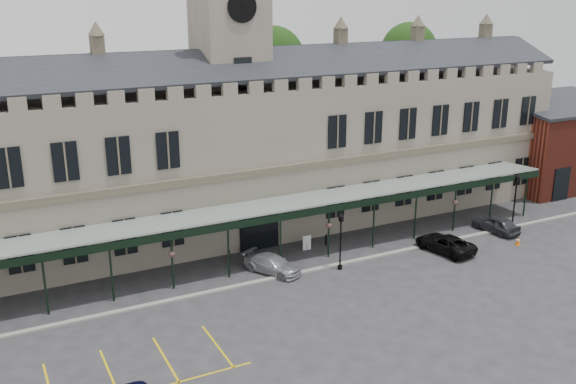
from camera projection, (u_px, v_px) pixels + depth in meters
name	position (u px, v px, depth m)	size (l,w,h in m)	color
ground	(331.00, 308.00, 40.40)	(140.00, 140.00, 0.00)	#2D2D30
station_building	(233.00, 154.00, 52.00)	(60.00, 10.36, 17.30)	slate
clock_tower	(230.00, 71.00, 50.07)	(5.60, 5.60, 24.80)	slate
canopy	(279.00, 234.00, 46.03)	(50.00, 4.10, 4.30)	#8C9E93
brick_annex	(557.00, 145.00, 64.81)	(12.40, 8.36, 9.23)	maroon
kerb	(291.00, 274.00, 45.06)	(60.00, 0.40, 0.12)	gray
parking_markings	(112.00, 378.00, 33.10)	(16.00, 6.00, 0.01)	gold
tree_behind_mid	(273.00, 60.00, 61.27)	(6.00, 6.00, 16.00)	#332314
tree_behind_right	(409.00, 53.00, 68.15)	(6.00, 6.00, 16.00)	#332314
lamp_post_mid	(341.00, 236.00, 45.31)	(0.41, 0.41, 4.31)	black
lamp_post_right	(515.00, 196.00, 53.15)	(0.46, 0.46, 4.83)	black
traffic_cone	(518.00, 241.00, 50.37)	(0.39, 0.39, 0.63)	#DD5B07
sign_board	(307.00, 243.00, 49.32)	(0.68, 0.10, 1.16)	black
bollard_left	(229.00, 256.00, 47.06)	(0.17, 0.17, 0.98)	black
bollard_right	(326.00, 240.00, 50.32)	(0.15, 0.15, 0.86)	black
car_taxi	(272.00, 264.00, 45.36)	(1.79, 4.40, 1.28)	#9FA2A7
car_van	(445.00, 243.00, 48.96)	(2.23, 4.83, 1.34)	black
car_right_a	(496.00, 224.00, 52.99)	(1.66, 4.13, 1.41)	#303136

